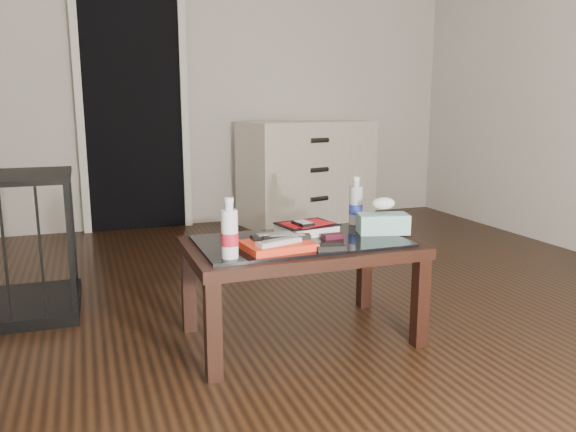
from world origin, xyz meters
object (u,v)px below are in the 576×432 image
Objects in this scene: coffee_table at (301,254)px; water_bottle_left at (229,228)px; tissue_box at (383,223)px; water_bottle_right at (356,200)px; dresser at (308,172)px; textbook at (307,228)px.

coffee_table is 4.20× the size of water_bottle_left.
water_bottle_left is at bearing -152.32° from tissue_box.
tissue_box is (0.03, -0.23, -0.07)m from water_bottle_right.
coffee_table is 0.78× the size of dresser.
tissue_box reaches higher than textbook.
water_bottle_right reaches higher than coffee_table.
water_bottle_left and water_bottle_right have the same top height.
coffee_table is at bearing -165.89° from tissue_box.
tissue_box reaches higher than coffee_table.
tissue_box is at bearing -117.59° from dresser.
water_bottle_left is at bearing -153.85° from coffee_table.
textbook is at bearing -125.82° from dresser.
water_bottle_right is at bearing 29.99° from coffee_table.
coffee_table is 0.42m from tissue_box.
tissue_box is at bearing 12.65° from water_bottle_left.
water_bottle_left is (-0.44, -0.29, 0.10)m from textbook.
coffee_table is 0.45m from water_bottle_left.
coffee_table is 0.16m from textbook.
water_bottle_left is 0.85m from water_bottle_right.
water_bottle_left reaches higher than textbook.
coffee_table is 4.00× the size of textbook.
water_bottle_right reaches higher than tissue_box.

